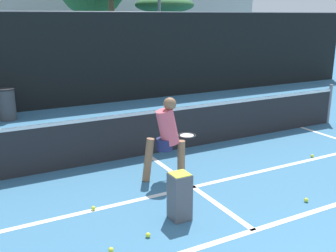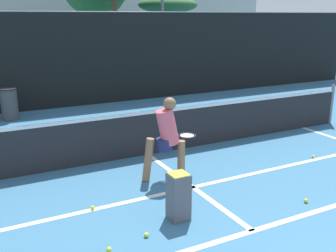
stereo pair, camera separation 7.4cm
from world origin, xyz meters
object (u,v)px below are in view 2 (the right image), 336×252
(player_practicing, at_px, (167,135))
(trash_bin, at_px, (9,104))
(ball_hopper, at_px, (178,195))
(parked_car, at_px, (114,69))

(player_practicing, height_order, trash_bin, player_practicing)
(player_practicing, bearing_deg, trash_bin, 120.53)
(ball_hopper, bearing_deg, trash_bin, 101.94)
(player_practicing, height_order, parked_car, player_practicing)
(ball_hopper, height_order, trash_bin, trash_bin)
(player_practicing, relative_size, ball_hopper, 2.12)
(ball_hopper, relative_size, trash_bin, 0.79)
(player_practicing, distance_m, parked_car, 11.35)
(player_practicing, distance_m, ball_hopper, 1.56)
(ball_hopper, bearing_deg, player_practicing, 69.25)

